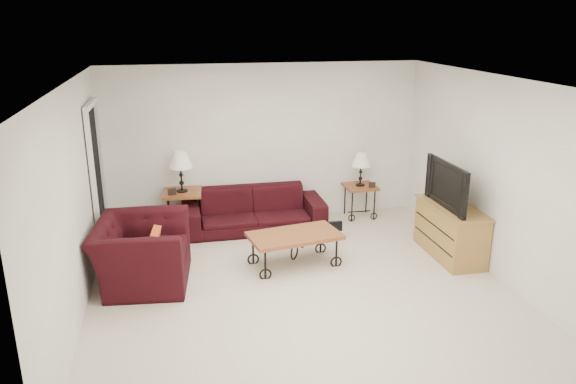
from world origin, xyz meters
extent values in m
plane|color=silver|center=(0.00, 0.00, 0.00)|extent=(5.00, 5.00, 0.00)
cube|color=white|center=(0.00, 2.50, 1.25)|extent=(5.00, 0.02, 2.50)
cube|color=white|center=(0.00, -2.50, 1.25)|extent=(5.00, 0.02, 2.50)
cube|color=white|center=(-2.50, 0.00, 1.25)|extent=(0.02, 5.00, 2.50)
cube|color=white|center=(2.50, 0.00, 1.25)|extent=(0.02, 5.00, 2.50)
plane|color=white|center=(0.00, 0.00, 2.50)|extent=(5.00, 5.00, 0.00)
cube|color=black|center=(-2.47, 1.65, 1.02)|extent=(0.08, 0.94, 2.04)
imported|color=black|center=(-0.26, 2.02, 0.32)|extent=(2.17, 0.85, 0.63)
cube|color=brown|center=(-1.33, 2.20, 0.31)|extent=(0.62, 0.62, 0.63)
cube|color=brown|center=(1.52, 2.20, 0.27)|extent=(0.51, 0.51, 0.54)
cube|color=black|center=(-1.48, 2.05, 0.68)|extent=(0.13, 0.03, 0.10)
cube|color=black|center=(1.67, 2.05, 0.59)|extent=(0.11, 0.03, 0.09)
cube|color=brown|center=(0.07, 0.61, 0.22)|extent=(1.28, 0.84, 0.44)
imported|color=black|center=(-1.88, 0.51, 0.40)|extent=(1.20, 1.34, 0.80)
cube|color=#D9431B|center=(-1.73, 0.46, 0.52)|extent=(0.13, 0.37, 0.36)
cube|color=#A9703E|center=(2.23, 0.47, 0.36)|extent=(0.50, 1.20, 0.72)
imported|color=black|center=(2.21, 0.47, 1.03)|extent=(0.14, 1.08, 0.62)
ellipsoid|color=black|center=(0.86, 1.53, 0.22)|extent=(0.40, 0.34, 0.45)
camera|label=1|loc=(-1.41, -5.92, 3.16)|focal=34.21mm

